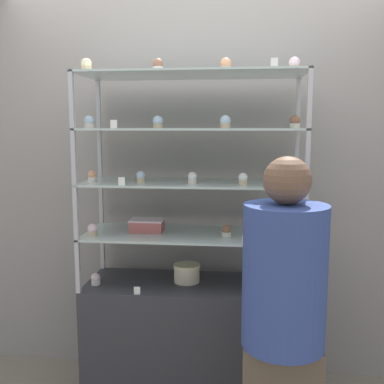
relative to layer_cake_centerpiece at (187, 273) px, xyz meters
The scene contains 32 objects.
back_wall 0.63m from the layer_cake_centerpiece, 84.60° to the left, with size 8.00×0.05×2.60m.
display_base 0.42m from the layer_cake_centerpiece, 30.79° to the right, with size 1.26×0.48×0.73m.
display_riser_lower 0.24m from the layer_cake_centerpiece, 30.79° to the right, with size 1.26×0.48×0.31m.
display_riser_middle 0.54m from the layer_cake_centerpiece, 30.79° to the right, with size 1.26×0.48×0.31m.
display_riser_upper 0.84m from the layer_cake_centerpiece, 30.79° to the right, with size 1.26×0.48×0.31m.
display_riser_top 1.15m from the layer_cake_centerpiece, 30.79° to the right, with size 1.26×0.48×0.31m.
layer_cake_centerpiece is the anchor object (origin of this frame).
sheet_cake_frosted 0.37m from the layer_cake_centerpiece, behind, with size 0.20×0.13×0.07m.
cupcake_0 0.54m from the layer_cake_centerpiece, 168.43° to the right, with size 0.06×0.06×0.07m.
cupcake_1 0.62m from the layer_cake_centerpiece, ahead, with size 0.06×0.06×0.07m.
price_tag_0 0.35m from the layer_cake_centerpiece, 136.31° to the right, with size 0.04×0.00×0.04m.
cupcake_2 0.62m from the layer_cake_centerpiece, 164.82° to the right, with size 0.06×0.06×0.07m.
cupcake_3 0.38m from the layer_cake_centerpiece, 19.02° to the right, with size 0.06×0.06×0.07m.
cupcake_4 0.69m from the layer_cake_centerpiece, ahead, with size 0.06×0.06×0.07m.
price_tag_1 0.50m from the layer_cake_centerpiece, 34.66° to the right, with size 0.04×0.00×0.04m.
cupcake_5 0.80m from the layer_cake_centerpiece, 169.34° to the right, with size 0.05×0.05×0.07m.
cupcake_6 0.65m from the layer_cake_centerpiece, 158.43° to the right, with size 0.05×0.05×0.07m.
cupcake_7 0.60m from the layer_cake_centerpiece, 68.56° to the right, with size 0.05×0.05×0.07m.
cupcake_8 0.69m from the layer_cake_centerpiece, 22.87° to the right, with size 0.05×0.05×0.07m.
cupcake_9 0.85m from the layer_cake_centerpiece, ahead, with size 0.05×0.05×0.07m.
price_tag_2 0.70m from the layer_cake_centerpiece, 143.61° to the right, with size 0.04×0.00×0.04m.
cupcake_10 1.05m from the layer_cake_centerpiece, 164.71° to the right, with size 0.06×0.06×0.07m.
cupcake_11 0.91m from the layer_cake_centerpiece, 144.13° to the right, with size 0.06×0.06×0.07m.
cupcake_12 0.93m from the layer_cake_centerpiece, 30.96° to the right, with size 0.06×0.06×0.07m.
cupcake_13 1.08m from the layer_cake_centerpiece, ahead, with size 0.06×0.06×0.07m.
price_tag_3 0.98m from the layer_cake_centerpiece, 146.46° to the right, with size 0.04×0.00×0.04m.
cupcake_14 1.32m from the layer_cake_centerpiece, 164.56° to the right, with size 0.06×0.06×0.07m.
cupcake_15 1.22m from the layer_cake_centerpiece, 144.94° to the right, with size 0.06×0.06×0.07m.
cupcake_16 1.23m from the layer_cake_centerpiece, 20.26° to the right, with size 0.06×0.06×0.07m.
cupcake_17 1.34m from the layer_cake_centerpiece, ahead, with size 0.06×0.06×0.07m.
price_tag_4 1.30m from the layer_cake_centerpiece, 26.76° to the right, with size 0.04×0.00×0.04m.
customer_figure 0.87m from the layer_cake_centerpiece, 54.44° to the right, with size 0.36×0.36×1.54m.
Camera 1 is at (0.28, -2.56, 1.65)m, focal length 42.00 mm.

